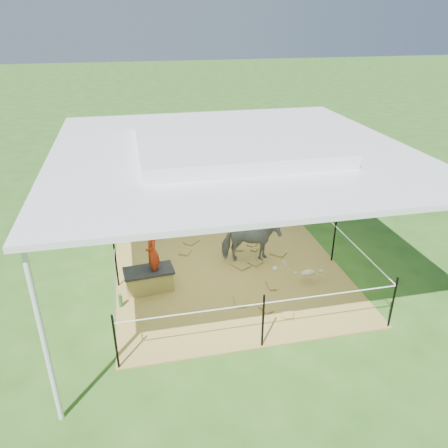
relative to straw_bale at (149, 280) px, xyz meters
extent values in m
plane|color=#2D5919|center=(1.66, 0.26, -0.22)|extent=(90.00, 90.00, 0.00)
cube|color=brown|center=(1.66, 0.26, -0.21)|extent=(4.60, 4.60, 0.03)
cylinder|color=silver|center=(-1.34, 3.26, 1.08)|extent=(0.07, 0.07, 2.60)
cylinder|color=silver|center=(4.66, 3.26, 1.08)|extent=(0.07, 0.07, 2.60)
cylinder|color=silver|center=(-1.34, -2.74, 1.08)|extent=(0.07, 0.07, 2.60)
cube|color=white|center=(1.66, 0.26, 2.42)|extent=(6.30, 6.30, 0.08)
cube|color=white|center=(1.66, 0.26, 2.57)|extent=(3.30, 3.30, 0.22)
cylinder|color=black|center=(-0.59, 2.51, 0.28)|extent=(0.04, 0.04, 1.00)
cylinder|color=black|center=(1.66, 2.51, 0.28)|extent=(0.04, 0.04, 1.00)
cylinder|color=black|center=(3.91, 2.51, 0.28)|extent=(0.04, 0.04, 1.00)
cylinder|color=black|center=(-0.59, 0.26, 0.28)|extent=(0.04, 0.04, 1.00)
cylinder|color=black|center=(3.91, 0.26, 0.28)|extent=(0.04, 0.04, 1.00)
cylinder|color=black|center=(-0.59, -1.99, 0.28)|extent=(0.04, 0.04, 1.00)
cylinder|color=black|center=(1.66, -1.99, 0.28)|extent=(0.04, 0.04, 1.00)
cylinder|color=black|center=(3.91, -1.99, 0.28)|extent=(0.04, 0.04, 1.00)
cylinder|color=white|center=(1.66, 2.51, 0.63)|extent=(4.50, 0.02, 0.02)
cylinder|color=white|center=(1.66, -1.99, 0.63)|extent=(4.50, 0.02, 0.02)
cylinder|color=white|center=(3.91, 0.26, 0.63)|extent=(0.02, 4.50, 0.02)
cylinder|color=white|center=(-0.59, 0.26, 0.63)|extent=(0.02, 4.50, 0.02)
cube|color=#9F8A3A|center=(0.00, 0.00, 0.00)|extent=(0.91, 0.52, 0.39)
cube|color=black|center=(0.00, 0.00, 0.22)|extent=(0.98, 0.57, 0.05)
imported|color=#B12811|center=(0.10, 0.00, 0.72)|extent=(0.29, 0.40, 1.05)
cylinder|color=#176823|center=(-0.55, -0.45, -0.07)|extent=(0.07, 0.07, 0.24)
imported|color=#535358|center=(2.17, 0.58, 0.31)|extent=(1.24, 0.65, 1.01)
cylinder|color=pink|center=(2.17, 0.58, 0.89)|extent=(0.31, 0.31, 0.15)
cylinder|color=blue|center=(5.65, 5.96, 0.23)|extent=(0.76, 0.76, 0.91)
cube|color=brown|center=(4.02, 8.72, 0.10)|extent=(1.63, 1.22, 0.65)
cube|color=brown|center=(6.73, 9.67, 0.18)|extent=(2.10, 1.62, 0.82)
imported|color=#3388C0|center=(3.89, 7.55, 0.33)|extent=(0.65, 0.57, 1.11)
camera|label=1|loc=(-0.11, -7.20, 4.62)|focal=35.00mm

